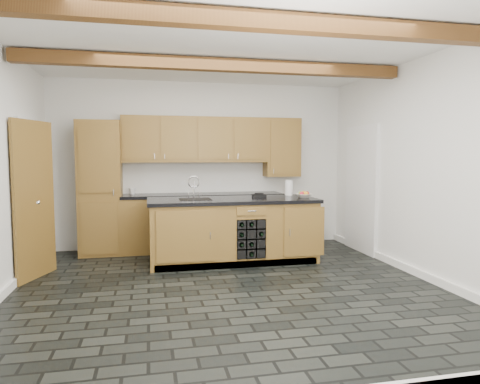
# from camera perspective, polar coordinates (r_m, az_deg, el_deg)

# --- Properties ---
(ground) EXTENTS (5.00, 5.00, 0.00)m
(ground) POSITION_cam_1_polar(r_m,az_deg,el_deg) (5.16, -1.52, -12.68)
(ground) COLOR black
(ground) RESTS_ON ground
(room_shell) EXTENTS (5.01, 5.00, 5.00)m
(room_shell) POSITION_cam_1_polar(r_m,az_deg,el_deg) (5.44, -3.47, 4.52)
(room_shell) COLOR white
(room_shell) RESTS_ON ground
(back_cabinetry) EXTENTS (3.65, 0.62, 2.20)m
(back_cabinetry) POSITION_cam_1_polar(r_m,az_deg,el_deg) (7.12, -7.80, 0.15)
(back_cabinetry) COLOR olive
(back_cabinetry) RESTS_ON ground
(island) EXTENTS (2.48, 0.96, 0.93)m
(island) POSITION_cam_1_polar(r_m,az_deg,el_deg) (6.34, -0.92, -5.07)
(island) COLOR olive
(island) RESTS_ON ground
(faucet) EXTENTS (0.45, 0.40, 0.34)m
(faucet) POSITION_cam_1_polar(r_m,az_deg,el_deg) (6.24, -6.04, -0.63)
(faucet) COLOR black
(faucet) RESTS_ON island
(kitchen_scale) EXTENTS (0.21, 0.14, 0.06)m
(kitchen_scale) POSITION_cam_1_polar(r_m,az_deg,el_deg) (6.49, 2.57, -0.44)
(kitchen_scale) COLOR black
(kitchen_scale) RESTS_ON island
(fruit_bowl) EXTENTS (0.26, 0.26, 0.06)m
(fruit_bowl) POSITION_cam_1_polar(r_m,az_deg,el_deg) (6.50, 8.50, -0.48)
(fruit_bowl) COLOR beige
(fruit_bowl) RESTS_ON island
(fruit_cluster) EXTENTS (0.16, 0.17, 0.07)m
(fruit_cluster) POSITION_cam_1_polar(r_m,az_deg,el_deg) (6.50, 8.50, -0.21)
(fruit_cluster) COLOR #B31721
(fruit_cluster) RESTS_ON fruit_bowl
(paper_towel) EXTENTS (0.12, 0.12, 0.24)m
(paper_towel) POSITION_cam_1_polar(r_m,az_deg,el_deg) (6.84, 6.54, 0.55)
(paper_towel) COLOR white
(paper_towel) RESTS_ON island
(mug) EXTENTS (0.14, 0.14, 0.10)m
(mug) POSITION_cam_1_polar(r_m,az_deg,el_deg) (7.19, -14.17, 0.11)
(mug) COLOR white
(mug) RESTS_ON back_cabinetry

